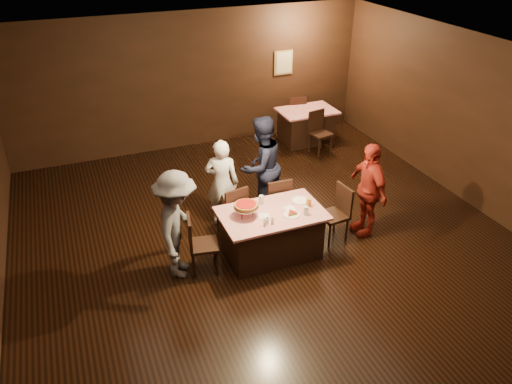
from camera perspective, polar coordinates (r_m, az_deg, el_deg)
room at (r=6.67m, az=3.91°, el=5.96°), size 10.00×10.04×3.02m
main_table at (r=7.84m, az=1.77°, el=-4.73°), size 1.60×1.00×0.77m
back_table at (r=11.82m, az=5.77°, el=7.56°), size 1.30×0.90×0.77m
chair_far_left at (r=8.25m, az=-2.85°, el=-2.07°), size 0.49×0.49×0.95m
chair_far_right at (r=8.50m, az=2.24°, el=-1.01°), size 0.44×0.44×0.95m
chair_end_left at (r=7.48m, az=-6.01°, el=-5.92°), size 0.49×0.49×0.95m
chair_end_right at (r=8.22m, az=8.83°, el=-2.54°), size 0.46×0.46×0.95m
chair_back_near at (r=11.22m, az=7.42°, el=6.71°), size 0.49×0.49×0.95m
chair_back_far at (r=12.29m, az=4.51°, el=8.94°), size 0.49×0.49×0.95m
diner_white_jacket at (r=8.42m, az=-3.92°, el=1.03°), size 0.68×0.58×1.57m
diner_navy_hoodie at (r=8.68m, az=0.57°, el=2.98°), size 1.08×0.98×1.82m
diner_grey_knit at (r=7.27m, az=-8.99°, el=-3.76°), size 1.02×1.26×1.70m
diner_red_shirt at (r=8.35m, az=12.66°, el=0.31°), size 0.40×0.96×1.63m
pizza_stand at (r=7.44m, az=-1.15°, el=-1.58°), size 0.38×0.38×0.22m
plate_with_slice at (r=7.56m, az=4.10°, el=-2.47°), size 0.25×0.25×0.06m
plate_empty at (r=7.94m, az=5.02°, el=-0.97°), size 0.25×0.25×0.01m
glass_front_right at (r=7.57m, az=5.71°, el=-2.14°), size 0.08×0.08×0.14m
glass_amber at (r=7.78m, az=6.02°, el=-1.20°), size 0.08×0.08×0.14m
glass_back at (r=7.81m, az=0.61°, el=-0.90°), size 0.08×0.08×0.14m
condiments at (r=7.32m, az=1.41°, el=-3.39°), size 0.17×0.10×0.09m
napkin_center at (r=7.73m, az=3.85°, el=-1.88°), size 0.19×0.19×0.01m
napkin_left at (r=7.53m, az=0.92°, el=-2.74°), size 0.21×0.21×0.01m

